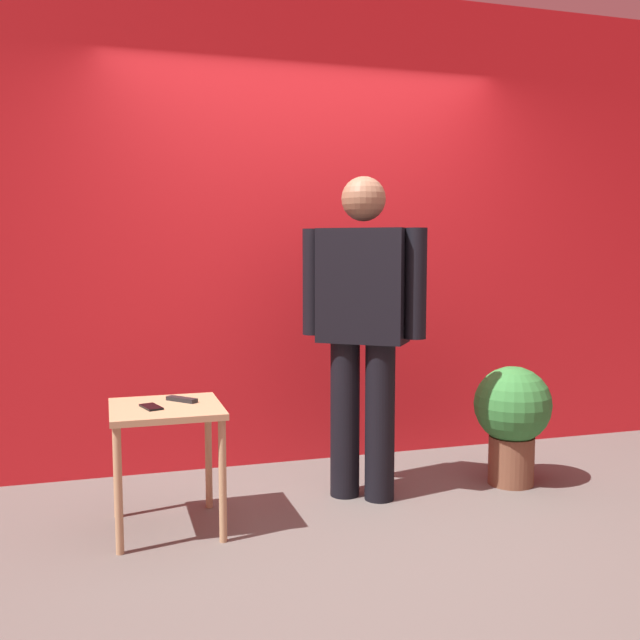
{
  "coord_description": "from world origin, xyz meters",
  "views": [
    {
      "loc": [
        -1.24,
        -3.04,
        1.36
      ],
      "look_at": [
        -0.15,
        0.55,
        0.98
      ],
      "focal_mm": 40.14,
      "sensor_mm": 36.0,
      "label": 1
    }
  ],
  "objects": [
    {
      "name": "ground_plane",
      "position": [
        0.0,
        0.0,
        0.0
      ],
      "size": [
        12.0,
        12.0,
        0.0
      ],
      "primitive_type": "plane",
      "color": "#59544F"
    },
    {
      "name": "back_wall_red",
      "position": [
        0.0,
        1.35,
        1.48
      ],
      "size": [
        6.11,
        0.12,
        2.96
      ],
      "primitive_type": "cube",
      "color": "red",
      "rests_on": "ground_plane"
    },
    {
      "name": "standing_person",
      "position": [
        0.09,
        0.54,
        0.97
      ],
      "size": [
        0.62,
        0.49,
        1.74
      ],
      "color": "black",
      "rests_on": "ground_plane"
    },
    {
      "name": "side_table",
      "position": [
        -0.97,
        0.39,
        0.51
      ],
      "size": [
        0.52,
        0.52,
        0.61
      ],
      "color": "tan",
      "rests_on": "ground_plane"
    },
    {
      "name": "cell_phone",
      "position": [
        -1.04,
        0.36,
        0.61
      ],
      "size": [
        0.11,
        0.16,
        0.01
      ],
      "primitive_type": "cube",
      "rotation": [
        0.0,
        0.0,
        0.29
      ],
      "color": "black",
      "rests_on": "side_table"
    },
    {
      "name": "tv_remote",
      "position": [
        -0.89,
        0.47,
        0.62
      ],
      "size": [
        0.15,
        0.16,
        0.02
      ],
      "primitive_type": "cube",
      "rotation": [
        0.0,
        0.0,
        0.74
      ],
      "color": "black",
      "rests_on": "side_table"
    },
    {
      "name": "potted_plant",
      "position": [
        0.99,
        0.5,
        0.41
      ],
      "size": [
        0.44,
        0.44,
        0.69
      ],
      "color": "brown",
      "rests_on": "ground_plane"
    }
  ]
}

